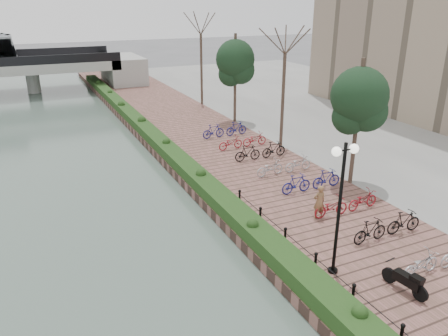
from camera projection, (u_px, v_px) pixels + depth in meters
promenade at (217, 151)px, 29.03m from camera, size 8.00×75.00×0.50m
inland_pavement at (398, 124)px, 35.29m from camera, size 24.00×75.00×0.50m
hedge at (156, 139)px, 29.62m from camera, size 1.10×56.00×0.60m
chain_fence at (333, 278)px, 14.65m from camera, size 0.10×14.10×0.70m
lamppost at (342, 182)px, 14.37m from camera, size 1.02×0.32×4.84m
motorcycle at (405, 279)px, 14.40m from camera, size 0.66×1.52×0.92m
pedestrian at (319, 202)px, 19.23m from camera, size 0.60×0.43×1.55m
bicycle_parking at (299, 174)px, 23.13m from camera, size 2.40×19.89×1.00m
street_trees at (313, 109)px, 25.28m from camera, size 3.20×37.12×6.80m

